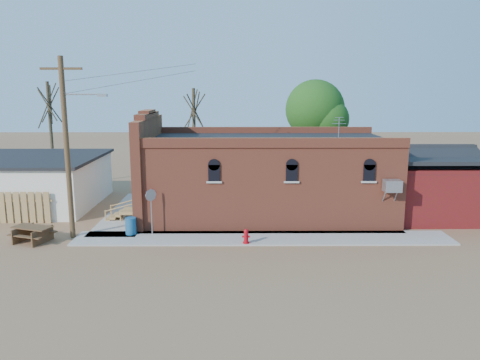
{
  "coord_description": "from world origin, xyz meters",
  "views": [
    {
      "loc": [
        0.19,
        -21.7,
        7.47
      ],
      "look_at": [
        0.35,
        4.15,
        2.4
      ],
      "focal_mm": 35.0,
      "sensor_mm": 36.0,
      "label": 1
    }
  ],
  "objects_px": {
    "utility_pole": "(68,144)",
    "picnic_table": "(33,232)",
    "stop_sign": "(151,199)",
    "fire_hydrant": "(246,236)",
    "trash_barrel": "(131,226)",
    "brick_bar": "(262,177)"
  },
  "relations": [
    {
      "from": "picnic_table",
      "to": "stop_sign",
      "type": "bearing_deg",
      "value": 29.34
    },
    {
      "from": "utility_pole",
      "to": "stop_sign",
      "type": "distance_m",
      "value": 4.87
    },
    {
      "from": "brick_bar",
      "to": "picnic_table",
      "type": "relative_size",
      "value": 7.24
    },
    {
      "from": "fire_hydrant",
      "to": "stop_sign",
      "type": "relative_size",
      "value": 0.3
    },
    {
      "from": "brick_bar",
      "to": "fire_hydrant",
      "type": "height_order",
      "value": "brick_bar"
    },
    {
      "from": "utility_pole",
      "to": "trash_barrel",
      "type": "distance_m",
      "value": 5.13
    },
    {
      "from": "brick_bar",
      "to": "picnic_table",
      "type": "height_order",
      "value": "brick_bar"
    },
    {
      "from": "stop_sign",
      "to": "picnic_table",
      "type": "xyz_separation_m",
      "value": [
        -5.71,
        -1.03,
        -1.39
      ]
    },
    {
      "from": "utility_pole",
      "to": "picnic_table",
      "type": "distance_m",
      "value": 4.66
    },
    {
      "from": "brick_bar",
      "to": "trash_barrel",
      "type": "xyz_separation_m",
      "value": [
        -6.94,
        -3.99,
        -1.83
      ]
    },
    {
      "from": "trash_barrel",
      "to": "stop_sign",
      "type": "bearing_deg",
      "value": 1.7
    },
    {
      "from": "utility_pole",
      "to": "stop_sign",
      "type": "relative_size",
      "value": 3.77
    },
    {
      "from": "brick_bar",
      "to": "utility_pole",
      "type": "relative_size",
      "value": 1.82
    },
    {
      "from": "fire_hydrant",
      "to": "picnic_table",
      "type": "bearing_deg",
      "value": 178.95
    },
    {
      "from": "picnic_table",
      "to": "fire_hydrant",
      "type": "bearing_deg",
      "value": 16.36
    },
    {
      "from": "stop_sign",
      "to": "trash_barrel",
      "type": "distance_m",
      "value": 1.77
    },
    {
      "from": "utility_pole",
      "to": "picnic_table",
      "type": "bearing_deg",
      "value": -158.52
    },
    {
      "from": "brick_bar",
      "to": "stop_sign",
      "type": "bearing_deg",
      "value": -145.92
    },
    {
      "from": "trash_barrel",
      "to": "fire_hydrant",
      "type": "bearing_deg",
      "value": -14.26
    },
    {
      "from": "brick_bar",
      "to": "picnic_table",
      "type": "distance_m",
      "value": 12.73
    },
    {
      "from": "utility_pole",
      "to": "fire_hydrant",
      "type": "bearing_deg",
      "value": -7.82
    },
    {
      "from": "utility_pole",
      "to": "picnic_table",
      "type": "relative_size",
      "value": 3.98
    }
  ]
}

